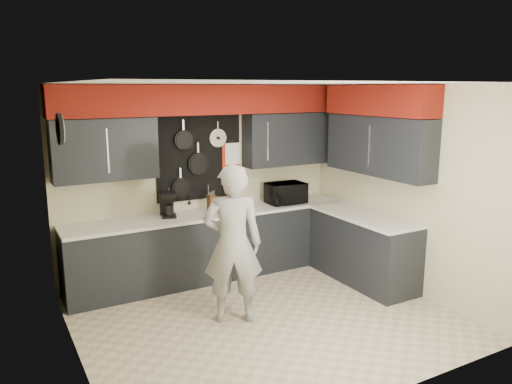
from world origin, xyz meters
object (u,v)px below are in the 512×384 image
microwave (286,193)px  knife_block (212,203)px  person (233,244)px  utensil_crock (232,204)px  coffee_maker (168,204)px

microwave → knife_block: size_ratio=2.40×
microwave → person: 1.95m
knife_block → utensil_crock: size_ratio=1.38×
microwave → knife_block: 1.14m
utensil_crock → person: bearing=-116.3°
coffee_maker → microwave: bearing=13.3°
coffee_maker → person: person is taller
knife_block → person: (-0.35, -1.32, -0.15)m
microwave → utensil_crock: size_ratio=3.32×
coffee_maker → person: (0.25, -1.35, -0.20)m
knife_block → microwave: bearing=-7.7°
utensil_crock → person: person is taller
knife_block → utensil_crock: bearing=-11.7°
knife_block → utensil_crock: (0.29, -0.04, -0.03)m
knife_block → person: person is taller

